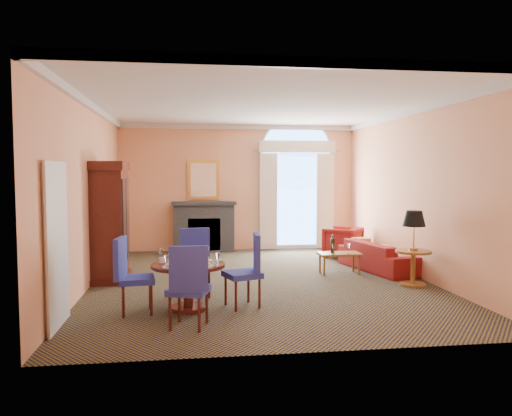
{
  "coord_description": "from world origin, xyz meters",
  "views": [
    {
      "loc": [
        -1.31,
        -8.97,
        1.97
      ],
      "look_at": [
        0.0,
        0.5,
        1.3
      ],
      "focal_mm": 35.0,
      "sensor_mm": 36.0,
      "label": 1
    }
  ],
  "objects": [
    {
      "name": "dining_chair_east",
      "position": [
        -0.41,
        -1.76,
        0.61
      ],
      "size": [
        0.61,
        0.61,
        1.08
      ],
      "rotation": [
        0.0,
        0.0,
        1.89
      ],
      "color": "#2830A0",
      "rests_on": "ground"
    },
    {
      "name": "coffee_table",
      "position": [
        1.62,
        0.38,
        0.4
      ],
      "size": [
        0.82,
        0.45,
        0.78
      ],
      "rotation": [
        0.0,
        0.0,
        -0.0
      ],
      "color": "#8F5F2A",
      "rests_on": "ground"
    },
    {
      "name": "sofa",
      "position": [
        2.55,
        0.6,
        0.29
      ],
      "size": [
        1.2,
        2.12,
        0.58
      ],
      "primitive_type": "imported",
      "rotation": [
        0.0,
        0.0,
        1.79
      ],
      "color": "maroon",
      "rests_on": "ground"
    },
    {
      "name": "armchair",
      "position": [
        2.29,
        2.24,
        0.36
      ],
      "size": [
        1.09,
        1.08,
        0.71
      ],
      "primitive_type": "imported",
      "rotation": [
        0.0,
        0.0,
        4.05
      ],
      "color": "maroon",
      "rests_on": "ground"
    },
    {
      "name": "armoire",
      "position": [
        -2.72,
        0.41,
        1.05
      ],
      "size": [
        0.63,
        1.11,
        2.18
      ],
      "color": "#3C130D",
      "rests_on": "ground"
    },
    {
      "name": "room_envelope",
      "position": [
        -0.03,
        0.67,
        2.51
      ],
      "size": [
        6.04,
        7.52,
        3.45
      ],
      "color": "#F5A475",
      "rests_on": "ground"
    },
    {
      "name": "dining_chair_west",
      "position": [
        -2.13,
        -1.92,
        0.61
      ],
      "size": [
        0.55,
        0.54,
        1.08
      ],
      "rotation": [
        0.0,
        0.0,
        -1.45
      ],
      "color": "#2830A0",
      "rests_on": "ground"
    },
    {
      "name": "dining_chair_south",
      "position": [
        -1.3,
        -2.75,
        0.61
      ],
      "size": [
        0.6,
        0.6,
        1.08
      ],
      "rotation": [
        0.0,
        0.0,
        -0.29
      ],
      "color": "#2830A0",
      "rests_on": "ground"
    },
    {
      "name": "dining_chair_north",
      "position": [
        -1.21,
        -0.99,
        0.61
      ],
      "size": [
        0.61,
        0.61,
        1.08
      ],
      "rotation": [
        0.0,
        0.0,
        3.47
      ],
      "color": "#2830A0",
      "rests_on": "ground"
    },
    {
      "name": "ground",
      "position": [
        0.0,
        0.0,
        0.0
      ],
      "size": [
        7.5,
        7.5,
        0.0
      ],
      "primitive_type": "plane",
      "color": "black",
      "rests_on": "ground"
    },
    {
      "name": "dining_table",
      "position": [
        -1.31,
        -1.82,
        0.51
      ],
      "size": [
        1.06,
        1.06,
        0.87
      ],
      "color": "#3C130D",
      "rests_on": "ground"
    },
    {
      "name": "side_table",
      "position": [
        2.6,
        -0.8,
        0.83
      ],
      "size": [
        0.62,
        0.62,
        1.29
      ],
      "color": "#8F5F2A",
      "rests_on": "ground"
    }
  ]
}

